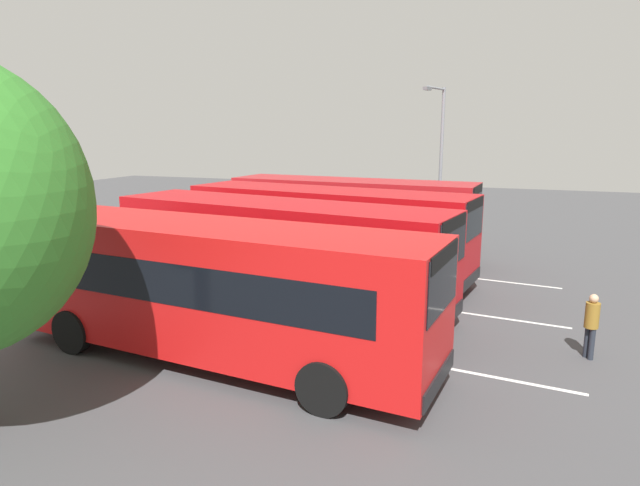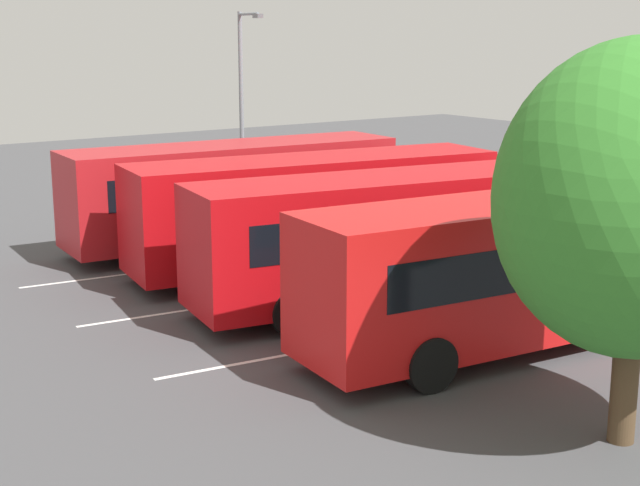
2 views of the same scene
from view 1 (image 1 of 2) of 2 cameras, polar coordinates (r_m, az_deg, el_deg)
The scene contains 10 objects.
ground_plane at distance 18.39m, azimuth -0.33°, elevation -5.11°, with size 74.15×74.15×0.00m, color #424244.
bus_far_left at distance 12.82m, azimuth -10.94°, elevation -4.50°, with size 10.79×3.59×3.23m.
bus_center_left at distance 16.37m, azimuth -4.32°, elevation -0.77°, with size 10.85×4.24×3.23m.
bus_center_right at distance 19.81m, azimuth 0.77°, elevation 1.46°, with size 10.84×4.11×3.23m.
bus_far_right at distance 23.68m, azimuth 3.34°, elevation 3.13°, with size 10.76×3.36×3.23m.
pedestrian at distance 14.43m, azimuth 26.53°, elevation -7.32°, with size 0.44×0.44×1.59m.
street_lamp at distance 27.14m, azimuth 12.39°, elevation 9.14°, with size 0.71×2.37×7.31m.
lane_stripe_outer_left at distance 14.84m, azimuth -5.90°, elevation -9.36°, with size 15.67×0.12×0.01m, color silver.
lane_stripe_inner_left at distance 18.39m, azimuth -0.33°, elevation -5.10°, with size 15.67×0.12×0.01m, color silver.
lane_stripe_inner_right at distance 22.12m, azimuth 3.35°, elevation -2.21°, with size 15.67×0.12×0.01m, color silver.
Camera 1 is at (6.14, -16.50, 5.33)m, focal length 30.60 mm.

